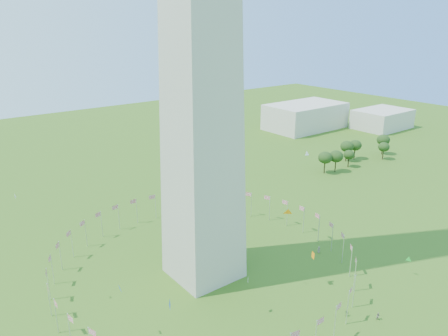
{
  "coord_description": "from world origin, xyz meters",
  "views": [
    {
      "loc": [
        -59.89,
        -36.83,
        66.74
      ],
      "look_at": [
        -4.56,
        35.0,
        35.86
      ],
      "focal_mm": 35.0,
      "sensor_mm": 36.0,
      "label": 1
    }
  ],
  "objects": [
    {
      "name": "flag_ring",
      "position": [
        -0.0,
        50.0,
        4.5
      ],
      "size": [
        80.24,
        80.24,
        9.0
      ],
      "color": "silver",
      "rests_on": "ground"
    },
    {
      "name": "gov_building_east_b",
      "position": [
        190.0,
        120.0,
        6.0
      ],
      "size": [
        35.0,
        25.0,
        12.0
      ],
      "primitive_type": "cube",
      "color": "beige",
      "rests_on": "ground"
    },
    {
      "name": "tree_line_east",
      "position": [
        114.26,
        85.52,
        4.88
      ],
      "size": [
        53.67,
        15.49,
        10.35
      ],
      "color": "#284B19",
      "rests_on": "ground"
    },
    {
      "name": "gov_building_east_a",
      "position": [
        150.0,
        150.0,
        8.0
      ],
      "size": [
        50.0,
        30.0,
        16.0
      ],
      "primitive_type": "cube",
      "color": "beige",
      "rests_on": "ground"
    },
    {
      "name": "kites_aloft",
      "position": [
        12.01,
        22.13,
        20.49
      ],
      "size": [
        90.37,
        82.25,
        34.59
      ],
      "color": "orange",
      "rests_on": "ground"
    }
  ]
}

